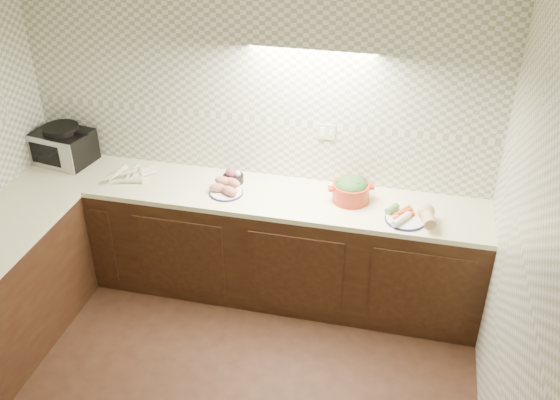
% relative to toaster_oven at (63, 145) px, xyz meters
% --- Properties ---
extents(room, '(3.60, 3.60, 2.60)m').
position_rel_toaster_oven_xyz_m(room, '(1.56, -1.63, 0.58)').
color(room, black).
rests_on(room, ground).
extents(counter, '(3.60, 3.60, 0.90)m').
position_rel_toaster_oven_xyz_m(counter, '(0.88, -0.95, -0.60)').
color(counter, black).
rests_on(counter, ground).
extents(toaster_oven, '(0.49, 0.41, 0.31)m').
position_rel_toaster_oven_xyz_m(toaster_oven, '(0.00, 0.00, 0.00)').
color(toaster_oven, black).
rests_on(toaster_oven, counter).
extents(parsnip_pile, '(0.40, 0.35, 0.07)m').
position_rel_toaster_oven_xyz_m(parsnip_pile, '(0.66, -0.15, -0.12)').
color(parsnip_pile, '#F4EDC2').
rests_on(parsnip_pile, counter).
extents(sweet_potato_plate, '(0.26, 0.25, 0.12)m').
position_rel_toaster_oven_xyz_m(sweet_potato_plate, '(1.43, -0.18, -0.10)').
color(sweet_potato_plate, '#151642').
rests_on(sweet_potato_plate, counter).
extents(onion_bowl, '(0.16, 0.16, 0.12)m').
position_rel_toaster_oven_xyz_m(onion_bowl, '(1.43, -0.01, -0.10)').
color(onion_bowl, black).
rests_on(onion_bowl, counter).
extents(dutch_oven, '(0.34, 0.34, 0.19)m').
position_rel_toaster_oven_xyz_m(dutch_oven, '(2.34, -0.07, -0.05)').
color(dutch_oven, '#AA2B14').
rests_on(dutch_oven, counter).
extents(veg_plate, '(0.35, 0.31, 0.13)m').
position_rel_toaster_oven_xyz_m(veg_plate, '(2.81, -0.24, -0.10)').
color(veg_plate, '#151642').
rests_on(veg_plate, counter).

